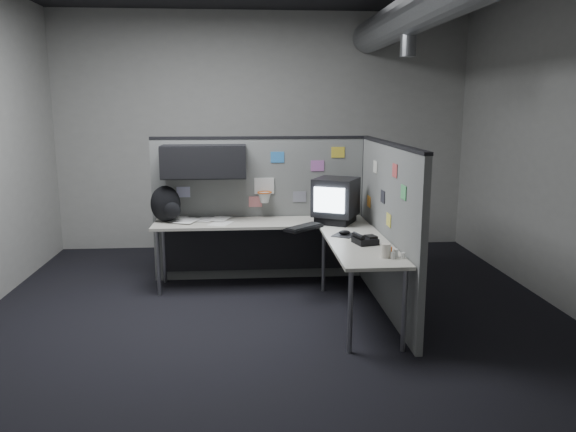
{
  "coord_description": "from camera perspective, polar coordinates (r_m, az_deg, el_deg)",
  "views": [
    {
      "loc": [
        -0.26,
        -4.97,
        1.98
      ],
      "look_at": [
        0.15,
        0.35,
        0.91
      ],
      "focal_mm": 35.0,
      "sensor_mm": 36.0,
      "label": 1
    }
  ],
  "objects": [
    {
      "name": "desk",
      "position": [
        5.85,
        -0.28,
        -2.21
      ],
      "size": [
        2.31,
        2.11,
        0.73
      ],
      "color": "beige",
      "rests_on": "ground"
    },
    {
      "name": "room",
      "position": [
        5.04,
        5.05,
        12.58
      ],
      "size": [
        5.62,
        5.62,
        3.22
      ],
      "color": "black",
      "rests_on": "ground"
    },
    {
      "name": "monitor",
      "position": [
        6.0,
        4.87,
        1.64
      ],
      "size": [
        0.57,
        0.57,
        0.48
      ],
      "rotation": [
        0.0,
        0.0,
        0.31
      ],
      "color": "black",
      "rests_on": "desk"
    },
    {
      "name": "phone",
      "position": [
        5.16,
        7.81,
        -2.41
      ],
      "size": [
        0.23,
        0.25,
        0.1
      ],
      "rotation": [
        0.0,
        0.0,
        0.09
      ],
      "color": "black",
      "rests_on": "desk"
    },
    {
      "name": "partition_back",
      "position": [
        6.28,
        -4.28,
        2.26
      ],
      "size": [
        2.44,
        0.42,
        1.63
      ],
      "color": "slate",
      "rests_on": "ground"
    },
    {
      "name": "cup",
      "position": [
        4.72,
        9.9,
        -3.48
      ],
      "size": [
        0.1,
        0.1,
        0.12
      ],
      "primitive_type": "cylinder",
      "rotation": [
        0.0,
        0.0,
        0.22
      ],
      "color": "silver",
      "rests_on": "desk"
    },
    {
      "name": "partition_right",
      "position": [
        5.49,
        10.07,
        -1.09
      ],
      "size": [
        0.07,
        2.23,
        1.63
      ],
      "color": "slate",
      "rests_on": "ground"
    },
    {
      "name": "keyboard",
      "position": [
        5.7,
        1.62,
        -1.17
      ],
      "size": [
        0.43,
        0.43,
        0.04
      ],
      "rotation": [
        0.0,
        0.0,
        -0.02
      ],
      "color": "black",
      "rests_on": "desk"
    },
    {
      "name": "mouse",
      "position": [
        5.47,
        5.76,
        -1.78
      ],
      "size": [
        0.29,
        0.3,
        0.05
      ],
      "rotation": [
        0.0,
        0.0,
        0.23
      ],
      "color": "black",
      "rests_on": "desk"
    },
    {
      "name": "bottles",
      "position": [
        4.75,
        10.77,
        -3.75
      ],
      "size": [
        0.13,
        0.14,
        0.07
      ],
      "rotation": [
        0.0,
        0.0,
        0.3
      ],
      "color": "silver",
      "rests_on": "desk"
    },
    {
      "name": "backpack",
      "position": [
        6.17,
        -12.27,
        1.16
      ],
      "size": [
        0.38,
        0.34,
        0.39
      ],
      "rotation": [
        0.0,
        0.0,
        0.33
      ],
      "color": "black",
      "rests_on": "desk"
    },
    {
      "name": "papers",
      "position": [
        6.21,
        -9.05,
        -0.37
      ],
      "size": [
        0.77,
        0.69,
        0.02
      ],
      "rotation": [
        0.0,
        0.0,
        -0.35
      ],
      "color": "white",
      "rests_on": "desk"
    }
  ]
}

